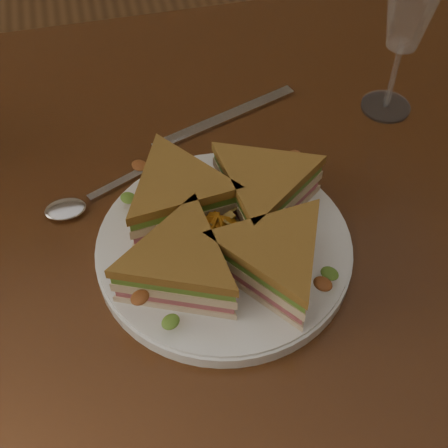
{
  "coord_description": "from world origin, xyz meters",
  "views": [
    {
      "loc": [
        -0.04,
        -0.48,
        1.3
      ],
      "look_at": [
        0.05,
        -0.08,
        0.8
      ],
      "focal_mm": 50.0,
      "sensor_mm": 36.0,
      "label": 1
    }
  ],
  "objects_px": {
    "plate": "(224,248)",
    "sandwich_wedges": "(224,227)",
    "spoon": "(83,201)",
    "table": "(172,256)",
    "wine_glass": "(410,11)",
    "knife": "(220,120)"
  },
  "relations": [
    {
      "from": "table",
      "to": "wine_glass",
      "type": "bearing_deg",
      "value": 18.36
    },
    {
      "from": "table",
      "to": "spoon",
      "type": "distance_m",
      "value": 0.14
    },
    {
      "from": "plate",
      "to": "sandwich_wedges",
      "type": "bearing_deg",
      "value": 45.0
    },
    {
      "from": "knife",
      "to": "wine_glass",
      "type": "height_order",
      "value": "wine_glass"
    },
    {
      "from": "wine_glass",
      "to": "sandwich_wedges",
      "type": "bearing_deg",
      "value": -145.02
    },
    {
      "from": "table",
      "to": "knife",
      "type": "xyz_separation_m",
      "value": [
        0.09,
        0.13,
        0.1
      ]
    },
    {
      "from": "sandwich_wedges",
      "to": "spoon",
      "type": "bearing_deg",
      "value": 143.1
    },
    {
      "from": "sandwich_wedges",
      "to": "spoon",
      "type": "xyz_separation_m",
      "value": [
        -0.14,
        0.11,
        -0.04
      ]
    },
    {
      "from": "sandwich_wedges",
      "to": "wine_glass",
      "type": "bearing_deg",
      "value": 34.98
    },
    {
      "from": "table",
      "to": "knife",
      "type": "distance_m",
      "value": 0.19
    },
    {
      "from": "plate",
      "to": "spoon",
      "type": "distance_m",
      "value": 0.18
    },
    {
      "from": "sandwich_wedges",
      "to": "knife",
      "type": "bearing_deg",
      "value": 78.09
    },
    {
      "from": "table",
      "to": "sandwich_wedges",
      "type": "relative_size",
      "value": 3.91
    },
    {
      "from": "table",
      "to": "sandwich_wedges",
      "type": "height_order",
      "value": "sandwich_wedges"
    },
    {
      "from": "knife",
      "to": "wine_glass",
      "type": "bearing_deg",
      "value": -25.62
    },
    {
      "from": "sandwich_wedges",
      "to": "wine_glass",
      "type": "height_order",
      "value": "wine_glass"
    },
    {
      "from": "spoon",
      "to": "knife",
      "type": "relative_size",
      "value": 0.83
    },
    {
      "from": "plate",
      "to": "sandwich_wedges",
      "type": "distance_m",
      "value": 0.04
    },
    {
      "from": "plate",
      "to": "wine_glass",
      "type": "relative_size",
      "value": 1.37
    },
    {
      "from": "plate",
      "to": "spoon",
      "type": "bearing_deg",
      "value": 143.1
    },
    {
      "from": "plate",
      "to": "wine_glass",
      "type": "distance_m",
      "value": 0.35
    },
    {
      "from": "wine_glass",
      "to": "knife",
      "type": "bearing_deg",
      "value": 173.74
    }
  ]
}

